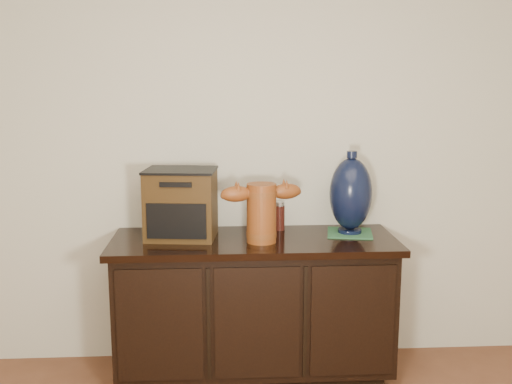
{
  "coord_description": "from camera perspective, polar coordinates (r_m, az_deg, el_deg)",
  "views": [
    {
      "loc": [
        -0.17,
        -0.74,
        1.55
      ],
      "look_at": [
        0.01,
        2.18,
        1.01
      ],
      "focal_mm": 42.0,
      "sensor_mm": 36.0,
      "label": 1
    }
  ],
  "objects": [
    {
      "name": "spray_can",
      "position": [
        3.24,
        2.27,
        -2.31
      ],
      "size": [
        0.05,
        0.05,
        0.16
      ],
      "color": "#5A180F",
      "rests_on": "sideboard"
    },
    {
      "name": "green_mat",
      "position": [
        3.21,
        8.91,
        -3.87
      ],
      "size": [
        0.27,
        0.27,
        0.01
      ],
      "primitive_type": "cube",
      "rotation": [
        0.0,
        0.0,
        -0.18
      ],
      "color": "#2A5F38",
      "rests_on": "sideboard"
    },
    {
      "name": "terracotta_vessel",
      "position": [
        2.98,
        0.52,
        -1.66
      ],
      "size": [
        0.42,
        0.18,
        0.3
      ],
      "rotation": [
        0.0,
        0.0,
        0.22
      ],
      "color": "brown",
      "rests_on": "sideboard"
    },
    {
      "name": "room",
      "position": [
        0.8,
        8.86,
        -7.75
      ],
      "size": [
        5.0,
        5.0,
        5.0
      ],
      "color": "brown",
      "rests_on": "ground"
    },
    {
      "name": "tv_radio",
      "position": [
        3.08,
        -7.14,
        -1.11
      ],
      "size": [
        0.38,
        0.32,
        0.36
      ],
      "rotation": [
        0.0,
        0.0,
        -0.11
      ],
      "color": "#36230D",
      "rests_on": "sideboard"
    },
    {
      "name": "lamp_base",
      "position": [
        3.17,
        9.01,
        -0.21
      ],
      "size": [
        0.26,
        0.26,
        0.43
      ],
      "rotation": [
        0.0,
        0.0,
        -0.18
      ],
      "color": "black",
      "rests_on": "green_mat"
    },
    {
      "name": "sideboard",
      "position": [
        3.19,
        -0.18,
        -10.86
      ],
      "size": [
        1.46,
        0.56,
        0.75
      ],
      "color": "black",
      "rests_on": "ground"
    }
  ]
}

